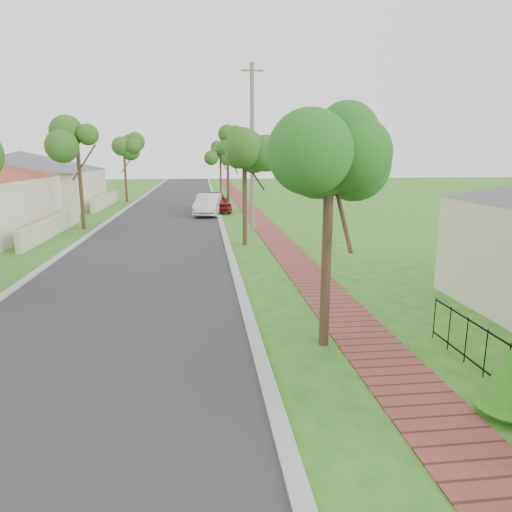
{
  "coord_description": "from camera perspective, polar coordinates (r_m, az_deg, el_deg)",
  "views": [
    {
      "loc": [
        -0.49,
        -5.66,
        4.26
      ],
      "look_at": [
        0.96,
        6.72,
        1.5
      ],
      "focal_mm": 32.0,
      "sensor_mm": 36.0,
      "label": 1
    }
  ],
  "objects": [
    {
      "name": "ground",
      "position": [
        7.1,
        -1.51,
        -24.39
      ],
      "size": [
        160.0,
        160.0,
        0.0
      ],
      "primitive_type": "plane",
      "color": "#206D1A",
      "rests_on": "ground"
    },
    {
      "name": "road",
      "position": [
        26.13,
        -12.1,
        2.83
      ],
      "size": [
        7.0,
        120.0,
        0.02
      ],
      "primitive_type": "cube",
      "color": "#28282B",
      "rests_on": "ground"
    },
    {
      "name": "kerb_right",
      "position": [
        26.04,
        -4.07,
        3.04
      ],
      "size": [
        0.3,
        120.0,
        0.1
      ],
      "primitive_type": "cube",
      "color": "#9E9E99",
      "rests_on": "ground"
    },
    {
      "name": "kerb_left",
      "position": [
        26.73,
        -19.92,
        2.57
      ],
      "size": [
        0.3,
        120.0,
        0.1
      ],
      "primitive_type": "cube",
      "color": "#9E9E99",
      "rests_on": "ground"
    },
    {
      "name": "sidewalk",
      "position": [
        26.28,
        1.61,
        3.16
      ],
      "size": [
        1.5,
        120.0,
        0.03
      ],
      "primitive_type": "cube",
      "color": "brown",
      "rests_on": "ground"
    },
    {
      "name": "street_trees",
      "position": [
        32.59,
        -11.14,
        12.75
      ],
      "size": [
        10.7,
        37.65,
        5.89
      ],
      "color": "#382619",
      "rests_on": "ground"
    },
    {
      "name": "far_house_grey",
      "position": [
        42.27,
        -27.02,
        8.55
      ],
      "size": [
        15.56,
        15.56,
        4.6
      ],
      "color": "beige",
      "rests_on": "ground"
    },
    {
      "name": "parked_car_red",
      "position": [
        35.34,
        -5.23,
        6.8
      ],
      "size": [
        2.72,
        4.88,
        1.57
      ],
      "primitive_type": "imported",
      "rotation": [
        0.0,
        0.0,
        0.2
      ],
      "color": "maroon",
      "rests_on": "ground"
    },
    {
      "name": "parked_car_white",
      "position": [
        33.29,
        -5.97,
        6.39
      ],
      "size": [
        2.29,
        4.81,
        1.52
      ],
      "primitive_type": "imported",
      "rotation": [
        0.0,
        0.0,
        -0.15
      ],
      "color": "silver",
      "rests_on": "ground"
    },
    {
      "name": "near_tree",
      "position": [
        9.96,
        9.17,
        10.65
      ],
      "size": [
        1.95,
        1.95,
        4.99
      ],
      "color": "#382619",
      "rests_on": "ground"
    },
    {
      "name": "utility_pole",
      "position": [
        25.81,
        -0.47,
        13.24
      ],
      "size": [
        1.2,
        0.24,
        9.07
      ],
      "color": "#766B5C",
      "rests_on": "ground"
    }
  ]
}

